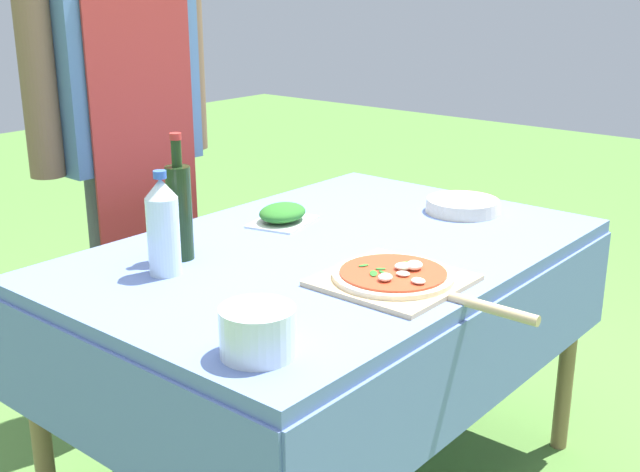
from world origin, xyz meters
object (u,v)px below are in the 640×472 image
Objects in this scene: water_bottle at (163,226)px; plate_stack at (463,206)px; prep_table at (331,276)px; pizza_on_peel at (398,279)px; person_cook at (123,114)px; mixing_tub at (258,331)px; oil_bottle at (179,210)px; herb_container at (282,214)px.

plate_stack is at bearing -16.60° from water_bottle.
prep_table is 0.33m from pizza_on_peel.
plate_stack is (0.54, -0.90, -0.25)m from person_cook.
prep_table is at bearing 27.06° from mixing_tub.
person_cook is 6.88× the size of water_bottle.
person_cook is 3.36× the size of pizza_on_peel.
prep_table is 0.53m from plate_stack.
pizza_on_peel is (-0.12, -0.29, 0.10)m from prep_table.
prep_table is at bearing 68.52° from pizza_on_peel.
oil_bottle is at bearing 65.53° from person_cook.
water_bottle reaches higher than herb_container.
pizza_on_peel is at bearing -111.65° from prep_table.
plate_stack is (0.82, -0.33, -0.11)m from oil_bottle.
water_bottle is at bearing 156.79° from prep_table.
oil_bottle reaches higher than mixing_tub.
pizza_on_peel is 0.47m from mixing_tub.
prep_table is at bearing -36.00° from oil_bottle.
herb_container is at bearing 7.90° from water_bottle.
oil_bottle is at bearing 28.69° from water_bottle.
pizza_on_peel is 0.57m from herb_container.
person_cook reaches higher than water_bottle.
herb_container is at bearing 72.55° from prep_table.
prep_table is at bearing -107.45° from herb_container.
oil_bottle is 0.89m from plate_stack.
prep_table is 0.83× the size of person_cook.
person_cook is at bearing 101.19° from herb_container.
water_bottle is 1.16× the size of herb_container.
oil_bottle is (-0.31, 0.23, 0.21)m from prep_table.
herb_container is 0.85m from mixing_tub.
pizza_on_peel reaches higher than plate_stack.
pizza_on_peel is at bearing -162.75° from plate_stack.
water_bottle is 1.13× the size of plate_stack.
herb_container is 0.55m from plate_stack.
oil_bottle is at bearing 144.00° from prep_table.
mixing_tub is (-0.55, -1.10, -0.22)m from person_cook.
person_cook reaches higher than herb_container.
plate_stack is at bearing 10.40° from mixing_tub.
water_bottle is at bearing -172.10° from herb_container.
mixing_tub is (-0.66, -0.54, 0.02)m from herb_container.
pizza_on_peel reaches higher than prep_table.
herb_container is 1.51× the size of mixing_tub.
plate_stack is (1.09, 0.20, -0.03)m from mixing_tub.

